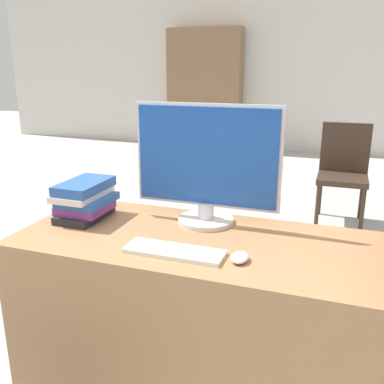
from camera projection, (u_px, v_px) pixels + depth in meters
wall_back at (316, 66)px, 6.88m from camera, size 12.00×0.06×2.80m
desk at (197, 322)px, 1.80m from camera, size 1.45×0.64×0.76m
monitor at (206, 165)px, 1.79m from camera, size 0.63×0.24×0.51m
keyboard at (174, 251)px, 1.55m from camera, size 0.37×0.12×0.02m
mouse at (240, 257)px, 1.49m from camera, size 0.06×0.09×0.03m
book_stack at (85, 200)px, 1.89m from camera, size 0.20×0.28×0.17m
far_chair at (343, 168)px, 3.95m from camera, size 0.44×0.44×0.91m
bookshelf_far at (205, 90)px, 7.35m from camera, size 1.28×0.32×2.02m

